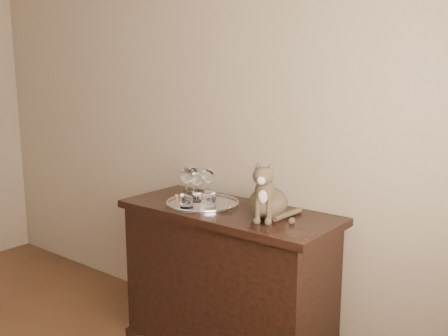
# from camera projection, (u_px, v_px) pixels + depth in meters

# --- Properties ---
(wall_back) EXTENTS (4.00, 0.10, 2.70)m
(wall_back) POSITION_uv_depth(u_px,v_px,m) (184.00, 107.00, 3.17)
(wall_back) COLOR tan
(wall_back) RESTS_ON ground
(sideboard) EXTENTS (1.20, 0.50, 0.85)m
(sideboard) POSITION_uv_depth(u_px,v_px,m) (228.00, 283.00, 2.73)
(sideboard) COLOR black
(sideboard) RESTS_ON ground
(tray) EXTENTS (0.40, 0.40, 0.01)m
(tray) POSITION_uv_depth(u_px,v_px,m) (203.00, 204.00, 2.74)
(tray) COLOR silver
(tray) RESTS_ON sideboard
(wine_glass_a) EXTENTS (0.07, 0.07, 0.18)m
(wine_glass_a) POSITION_uv_depth(u_px,v_px,m) (194.00, 183.00, 2.84)
(wine_glass_a) COLOR white
(wine_glass_a) RESTS_ON tray
(wine_glass_b) EXTENTS (0.07, 0.07, 0.17)m
(wine_glass_b) POSITION_uv_depth(u_px,v_px,m) (208.00, 184.00, 2.82)
(wine_glass_b) COLOR silver
(wine_glass_b) RESTS_ON tray
(wine_glass_c) EXTENTS (0.07, 0.07, 0.19)m
(wine_glass_c) POSITION_uv_depth(u_px,v_px,m) (187.00, 184.00, 2.77)
(wine_glass_c) COLOR white
(wine_glass_c) RESTS_ON tray
(wine_glass_d) EXTENTS (0.06, 0.06, 0.17)m
(wine_glass_d) POSITION_uv_depth(u_px,v_px,m) (197.00, 186.00, 2.76)
(wine_glass_d) COLOR white
(wine_glass_d) RESTS_ON tray
(tumbler_a) EXTENTS (0.08, 0.08, 0.09)m
(tumbler_a) POSITION_uv_depth(u_px,v_px,m) (209.00, 200.00, 2.63)
(tumbler_a) COLOR silver
(tumbler_a) RESTS_ON tray
(tumbler_b) EXTENTS (0.07, 0.07, 0.08)m
(tumbler_b) POSITION_uv_depth(u_px,v_px,m) (187.00, 200.00, 2.64)
(tumbler_b) COLOR white
(tumbler_b) RESTS_ON tray
(cat) EXTENTS (0.38, 0.36, 0.30)m
(cat) POSITION_uv_depth(u_px,v_px,m) (268.00, 188.00, 2.47)
(cat) COLOR #4E412F
(cat) RESTS_ON sideboard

